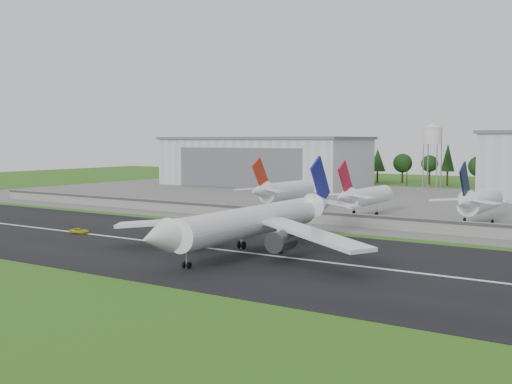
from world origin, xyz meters
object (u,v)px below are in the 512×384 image
Objects in this scene: ground_vehicle at (80,231)px; parked_jet_red_b at (363,196)px; parked_jet_red_a at (281,191)px; main_airliner at (249,229)px; parked_jet_navy at (477,201)px.

ground_vehicle is 78.80m from parked_jet_red_b.
parked_jet_red_b is at bearing -0.12° from parked_jet_red_a.
main_airliner reaches higher than parked_jet_red_b.
main_airliner is 13.30× the size of ground_vehicle.
parked_jet_red_a is 1.00× the size of parked_jet_navy.
parked_jet_red_a is (13.66, 67.24, 5.52)m from ground_vehicle.
ground_vehicle is at bearing -121.30° from parked_jet_red_b.
ground_vehicle is 0.14× the size of parked_jet_red_b.
parked_jet_navy is at bearing -0.01° from parked_jet_red_a.
parked_jet_red_a reaches higher than ground_vehicle.
parked_jet_red_b reaches higher than ground_vehicle.
main_airliner is 1.89× the size of parked_jet_red_b.
parked_jet_navy is at bearing -112.87° from main_airliner.
parked_jet_navy reaches higher than ground_vehicle.
parked_jet_navy is (58.82, -0.01, -0.07)m from parked_jet_red_a.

